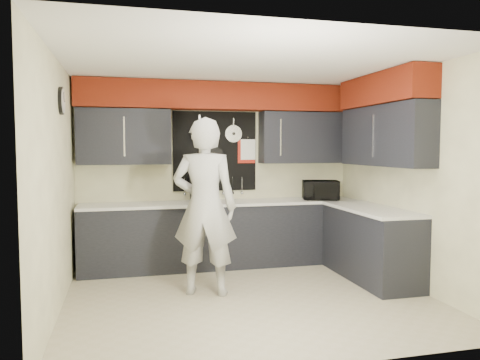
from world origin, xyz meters
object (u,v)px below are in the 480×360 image
object	(u,v)px
utensil_crock	(212,196)
person	(205,207)
microwave	(320,190)
knife_block	(213,195)
coffee_maker	(197,190)

from	to	relation	value
utensil_crock	person	size ratio (longest dim) A/B	0.08
person	microwave	bearing A→B (deg)	-130.98
knife_block	utensil_crock	world-z (taller)	knife_block
person	knife_block	bearing A→B (deg)	-85.85
utensil_crock	person	distance (m)	1.25
microwave	utensil_crock	size ratio (longest dim) A/B	3.16
utensil_crock	coffee_maker	world-z (taller)	coffee_maker
coffee_maker	person	bearing A→B (deg)	-95.78
utensil_crock	knife_block	bearing A→B (deg)	-88.17
microwave	utensil_crock	world-z (taller)	microwave
microwave	knife_block	xyz separation A→B (m)	(-1.58, 0.08, -0.04)
utensil_crock	person	bearing A→B (deg)	-104.59
coffee_maker	person	world-z (taller)	person
knife_block	coffee_maker	distance (m)	0.23
knife_block	coffee_maker	world-z (taller)	coffee_maker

